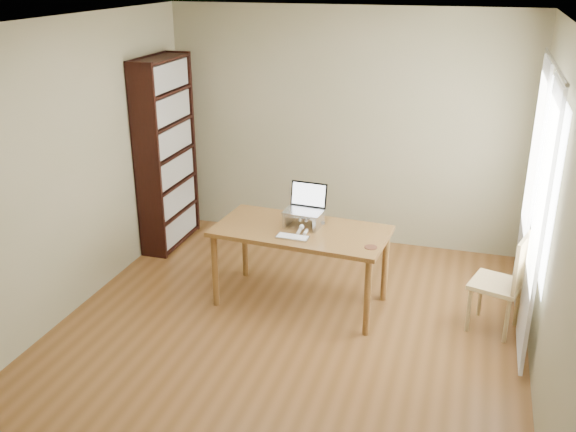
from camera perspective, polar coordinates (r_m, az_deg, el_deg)
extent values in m
cube|color=brown|center=(5.64, -0.28, -10.68)|extent=(4.00, 4.50, 0.02)
cube|color=white|center=(4.78, -0.33, 16.91)|extent=(4.00, 4.50, 0.02)
cube|color=#85815A|center=(7.16, 5.07, 7.78)|extent=(4.00, 0.02, 2.60)
cube|color=#85815A|center=(3.18, -12.58, -11.30)|extent=(4.00, 0.02, 2.60)
cube|color=#85815A|center=(5.94, -19.21, 3.74)|extent=(0.02, 4.50, 2.60)
cube|color=#85815A|center=(4.90, 22.79, -0.48)|extent=(0.02, 4.50, 2.60)
cube|color=white|center=(5.62, 21.99, 3.44)|extent=(0.01, 1.80, 1.40)
cube|color=black|center=(6.82, -12.44, 4.47)|extent=(0.30, 0.04, 2.10)
cube|color=black|center=(7.55, -9.32, 6.35)|extent=(0.30, 0.04, 2.10)
cube|color=black|center=(7.25, -11.79, 5.53)|extent=(0.02, 0.90, 2.10)
cube|color=black|center=(7.52, -10.27, -2.02)|extent=(0.30, 0.84, 0.02)
cube|color=black|center=(7.45, -10.15, -0.85)|extent=(0.20, 0.78, 0.28)
cube|color=black|center=(7.40, -10.44, 0.40)|extent=(0.30, 0.84, 0.03)
cube|color=black|center=(7.32, -10.32, 1.61)|extent=(0.20, 0.78, 0.28)
cube|color=black|center=(7.28, -10.62, 2.89)|extent=(0.30, 0.84, 0.02)
cube|color=black|center=(7.22, -10.50, 4.15)|extent=(0.20, 0.78, 0.28)
cube|color=black|center=(7.18, -10.80, 5.46)|extent=(0.30, 0.84, 0.02)
cube|color=black|center=(7.12, -10.68, 6.76)|extent=(0.20, 0.78, 0.28)
cube|color=black|center=(7.10, -10.99, 8.09)|extent=(0.30, 0.84, 0.02)
cube|color=black|center=(7.05, -10.87, 9.43)|extent=(0.20, 0.78, 0.28)
cube|color=black|center=(7.03, -11.19, 10.79)|extent=(0.30, 0.84, 0.02)
cube|color=black|center=(6.99, -11.07, 12.15)|extent=(0.20, 0.78, 0.28)
cube|color=black|center=(6.97, -11.40, 13.53)|extent=(0.30, 0.84, 0.03)
cube|color=white|center=(5.17, 21.35, -0.91)|extent=(0.03, 0.70, 2.20)
cube|color=white|center=(6.21, 20.79, 2.82)|extent=(0.03, 0.70, 2.20)
cylinder|color=#BCBEC1|center=(5.43, 22.66, 12.36)|extent=(0.03, 1.90, 0.03)
cube|color=brown|center=(5.82, 1.16, -1.35)|extent=(1.62, 0.90, 0.04)
cylinder|color=brown|center=(6.47, -4.23, -2.59)|extent=(0.06, 0.06, 0.71)
cylinder|color=brown|center=(6.14, 8.50, -4.17)|extent=(0.06, 0.06, 0.71)
cylinder|color=brown|center=(5.92, -6.51, -5.10)|extent=(0.06, 0.06, 0.71)
cylinder|color=brown|center=(5.56, 7.44, -7.02)|extent=(0.06, 0.06, 0.71)
cube|color=#BCBEC1|center=(5.90, 0.03, -0.19)|extent=(0.03, 0.25, 0.12)
cube|color=#BCBEC1|center=(5.83, 2.76, -0.49)|extent=(0.03, 0.25, 0.12)
cube|color=#BCBEC1|center=(5.84, 1.39, 0.26)|extent=(0.32, 0.25, 0.01)
cube|color=#BCBEC1|center=(5.83, 1.39, 0.39)|extent=(0.36, 0.27, 0.02)
cube|color=black|center=(5.92, 1.76, 1.95)|extent=(0.35, 0.08, 0.23)
cube|color=white|center=(5.91, 1.75, 1.93)|extent=(0.32, 0.06, 0.20)
cube|color=#BCBEC1|center=(5.62, 0.40, -1.91)|extent=(0.29, 0.14, 0.02)
cube|color=white|center=(5.62, 0.40, -1.83)|extent=(0.27, 0.12, 0.00)
cylinder|color=#532B1C|center=(5.49, 7.37, -2.77)|extent=(0.11, 0.11, 0.01)
ellipsoid|color=#474238|center=(5.88, 1.76, -0.21)|extent=(0.17, 0.39, 0.13)
ellipsoid|color=#474238|center=(5.98, 2.03, 0.12)|extent=(0.15, 0.16, 0.12)
ellipsoid|color=#474238|center=(5.70, 1.26, -0.70)|extent=(0.10, 0.10, 0.09)
ellipsoid|color=silver|center=(5.75, 1.36, -0.88)|extent=(0.09, 0.09, 0.08)
sphere|color=silver|center=(5.68, 1.16, -0.97)|extent=(0.05, 0.05, 0.05)
cone|color=#474238|center=(5.70, 1.00, -0.23)|extent=(0.03, 0.04, 0.04)
cone|color=#474238|center=(5.68, 1.55, -0.30)|extent=(0.03, 0.04, 0.04)
cylinder|color=silver|center=(5.73, 0.94, -1.36)|extent=(0.03, 0.09, 0.03)
cylinder|color=silver|center=(5.71, 1.51, -1.43)|extent=(0.03, 0.09, 0.03)
cylinder|color=#474238|center=(5.99, 2.91, -0.27)|extent=(0.14, 0.21, 0.03)
cube|color=#9D8255|center=(5.81, 18.02, -5.79)|extent=(0.50, 0.50, 0.04)
cylinder|color=#9D8255|center=(5.76, 16.14, -8.25)|extent=(0.04, 0.04, 0.43)
cylinder|color=#9D8255|center=(5.78, 19.40, -8.58)|extent=(0.04, 0.04, 0.43)
cylinder|color=#9D8255|center=(6.05, 16.24, -6.76)|extent=(0.04, 0.04, 0.43)
cylinder|color=#9D8255|center=(6.06, 19.33, -7.07)|extent=(0.04, 0.04, 0.43)
cube|color=#9D8255|center=(5.72, 20.11, -3.83)|extent=(0.14, 0.38, 0.48)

